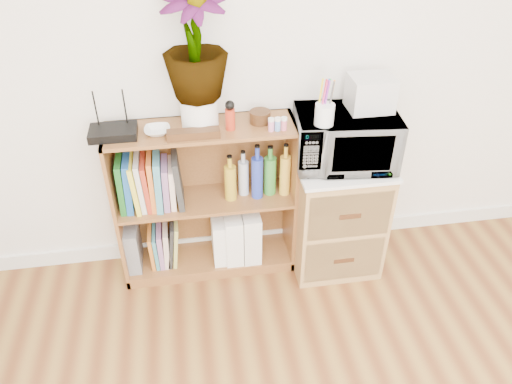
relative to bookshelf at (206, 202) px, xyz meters
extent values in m
cube|color=white|center=(0.35, 0.14, -0.42)|extent=(4.00, 0.02, 0.10)
cube|color=brown|center=(0.00, 0.00, 0.00)|extent=(1.00, 0.30, 0.95)
cube|color=#9E7542|center=(0.75, -0.08, -0.12)|extent=(0.50, 0.45, 0.70)
imported|color=white|center=(0.75, -0.08, 0.39)|extent=(0.56, 0.41, 0.29)
cylinder|color=white|center=(0.60, -0.17, 0.59)|extent=(0.10, 0.10, 0.11)
cube|color=silver|center=(0.87, -0.04, 0.62)|extent=(0.22, 0.19, 0.18)
cube|color=black|center=(-0.43, -0.02, 0.50)|extent=(0.23, 0.16, 0.04)
imported|color=white|center=(-0.22, -0.03, 0.49)|extent=(0.13, 0.13, 0.03)
cylinder|color=white|center=(0.00, 0.02, 0.56)|extent=(0.19, 0.19, 0.16)
imported|color=#35712D|center=(0.00, 0.02, 0.91)|extent=(0.31, 0.31, 0.56)
cube|color=#3A1E10|center=(-0.04, -0.10, 0.50)|extent=(0.26, 0.07, 0.04)
cylinder|color=#B42C16|center=(0.15, -0.04, 0.53)|extent=(0.05, 0.05, 0.11)
cylinder|color=#371F0F|center=(0.31, 0.01, 0.51)|extent=(0.11, 0.11, 0.06)
cube|color=pink|center=(0.38, -0.09, 0.50)|extent=(0.11, 0.04, 0.06)
cube|color=slate|center=(-0.45, 0.00, -0.26)|extent=(0.08, 0.23, 0.28)
cube|color=white|center=(0.07, -0.01, -0.26)|extent=(0.09, 0.23, 0.29)
cube|color=white|center=(0.14, -0.01, -0.25)|extent=(0.10, 0.25, 0.32)
cube|color=white|center=(0.25, -0.01, -0.24)|extent=(0.10, 0.26, 0.32)
cube|color=#1A6220|center=(-0.44, 0.00, 0.18)|extent=(0.04, 0.20, 0.30)
cube|color=#1A529F|center=(-0.41, 0.00, 0.18)|extent=(0.05, 0.20, 0.30)
cube|color=yellow|center=(-0.37, 0.00, 0.17)|extent=(0.04, 0.20, 0.30)
cube|color=silver|center=(-0.34, 0.00, 0.17)|extent=(0.04, 0.20, 0.30)
cube|color=#AF311E|center=(-0.31, 0.00, 0.17)|extent=(0.04, 0.20, 0.28)
cube|color=orange|center=(-0.28, 0.00, 0.18)|extent=(0.03, 0.20, 0.31)
cube|color=teal|center=(-0.25, 0.00, 0.18)|extent=(0.04, 0.20, 0.31)
cube|color=#8C6090|center=(-0.21, 0.00, 0.15)|extent=(0.04, 0.20, 0.26)
cube|color=beige|center=(-0.18, 0.00, 0.15)|extent=(0.03, 0.20, 0.25)
cube|color=#2B2B2B|center=(-0.14, 0.00, 0.17)|extent=(0.05, 0.20, 0.30)
cylinder|color=gold|center=(0.14, 0.00, 0.16)|extent=(0.07, 0.07, 0.27)
cylinder|color=#B3BCCB|center=(0.22, 0.00, 0.16)|extent=(0.06, 0.06, 0.27)
cylinder|color=#253AB1|center=(0.29, 0.00, 0.19)|extent=(0.06, 0.06, 0.32)
cylinder|color=#388B32|center=(0.37, 0.00, 0.17)|extent=(0.07, 0.07, 0.30)
cylinder|color=gold|center=(0.45, 0.00, 0.18)|extent=(0.06, 0.06, 0.31)
cube|color=#C86C23|center=(-0.34, 0.00, -0.29)|extent=(0.03, 0.19, 0.23)
cube|color=teal|center=(-0.31, 0.00, -0.29)|extent=(0.03, 0.19, 0.22)
cube|color=#99679B|center=(-0.29, 0.00, -0.29)|extent=(0.03, 0.19, 0.24)
cube|color=beige|center=(-0.25, 0.00, -0.28)|extent=(0.04, 0.19, 0.25)
cube|color=#242424|center=(-0.22, 0.00, -0.26)|extent=(0.06, 0.19, 0.29)
cube|color=#B0B051|center=(-0.20, 0.00, -0.26)|extent=(0.05, 0.19, 0.29)
camera|label=1|loc=(-0.07, -2.29, 1.69)|focal=35.00mm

